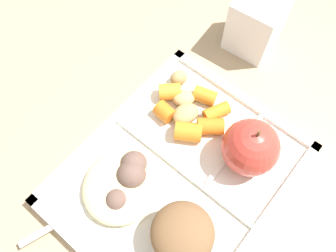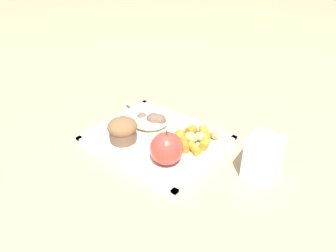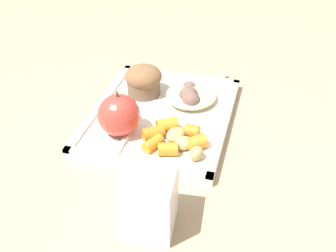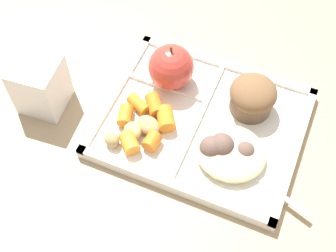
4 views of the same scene
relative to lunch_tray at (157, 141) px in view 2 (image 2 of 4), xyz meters
name	(u,v)px [view 2 (image 2 of 4)]	position (x,y,z in m)	size (l,w,h in m)	color
ground	(157,144)	(0.00, 0.00, -0.01)	(6.00, 6.00, 0.00)	tan
lunch_tray	(157,141)	(0.00, 0.00, 0.00)	(0.31, 0.25, 0.02)	white
green_apple	(167,148)	(-0.07, 0.05, 0.04)	(0.07, 0.07, 0.08)	#C63D33
bran_muffin	(123,130)	(0.06, 0.05, 0.04)	(0.07, 0.07, 0.06)	brown
carrot_slice_tilted	(204,144)	(-0.11, -0.04, 0.02)	(0.02, 0.02, 0.03)	orange
carrot_slice_diagonal	(191,130)	(-0.05, -0.07, 0.02)	(0.02, 0.02, 0.03)	orange
carrot_slice_small	(184,145)	(-0.08, -0.01, 0.02)	(0.02, 0.02, 0.04)	orange
carrot_slice_near_corner	(194,148)	(-0.10, -0.01, 0.02)	(0.02, 0.02, 0.04)	orange
carrot_slice_large	(179,137)	(-0.05, -0.03, 0.02)	(0.03, 0.03, 0.04)	orange
carrot_slice_center	(204,132)	(-0.08, -0.09, 0.02)	(0.02, 0.02, 0.03)	orange
potato_chunk_corner	(201,137)	(-0.09, -0.06, 0.02)	(0.03, 0.03, 0.02)	tan
potato_chunk_wedge	(215,135)	(-0.11, -0.09, 0.02)	(0.03, 0.02, 0.02)	tan
potato_chunk_large	(191,137)	(-0.07, -0.05, 0.02)	(0.04, 0.03, 0.02)	tan
egg_noodle_pile	(149,120)	(0.06, -0.04, 0.02)	(0.11, 0.10, 0.02)	beige
meatball_front	(159,121)	(0.03, -0.05, 0.02)	(0.04, 0.04, 0.04)	brown
meatball_center	(154,120)	(0.05, -0.04, 0.03)	(0.04, 0.04, 0.04)	brown
meatball_side	(142,118)	(0.08, -0.04, 0.02)	(0.03, 0.03, 0.03)	brown
plastic_fork	(141,115)	(0.11, -0.06, 0.01)	(0.15, 0.06, 0.00)	white
milk_carton	(264,157)	(-0.25, -0.06, 0.04)	(0.07, 0.07, 0.09)	white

